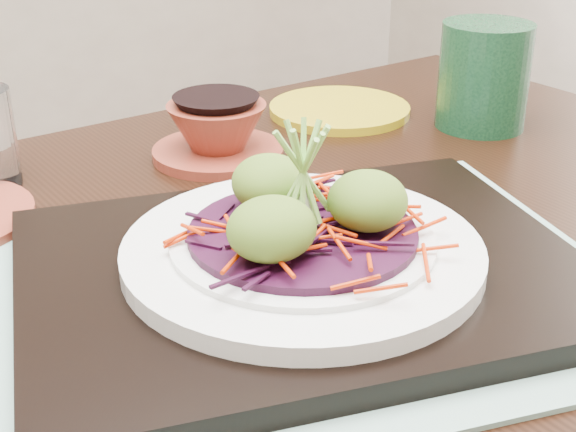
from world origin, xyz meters
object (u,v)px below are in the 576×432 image
white_plate (302,250)px  green_jar (484,76)px  serving_tray (302,271)px  terracotta_bowl_set (217,134)px  yellow_plate (339,109)px  dining_table (271,351)px

white_plate → green_jar: size_ratio=2.23×
serving_tray → green_jar: size_ratio=3.43×
terracotta_bowl_set → yellow_plate: terracotta_bowl_set is taller
terracotta_bowl_set → dining_table: bearing=-108.4°
white_plate → terracotta_bowl_set: size_ratio=1.65×
serving_tray → white_plate: 0.02m
serving_tray → white_plate: (0.00, 0.00, 0.02)m
white_plate → terracotta_bowl_set: (0.08, 0.28, -0.01)m
white_plate → yellow_plate: white_plate is taller
yellow_plate → green_jar: (0.11, -0.13, 0.06)m
serving_tray → yellow_plate: 0.44m
serving_tray → green_jar: bearing=42.6°
dining_table → serving_tray: (-0.01, -0.06, 0.11)m
white_plate → yellow_plate: size_ratio=1.56×
dining_table → yellow_plate: yellow_plate is taller
white_plate → green_jar: 0.44m
white_plate → green_jar: bearing=26.3°
dining_table → terracotta_bowl_set: (0.07, 0.22, 0.13)m
yellow_plate → green_jar: 0.18m
terracotta_bowl_set → yellow_plate: size_ratio=0.95×
terracotta_bowl_set → yellow_plate: bearing=13.1°
green_jar → yellow_plate: bearing=130.2°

